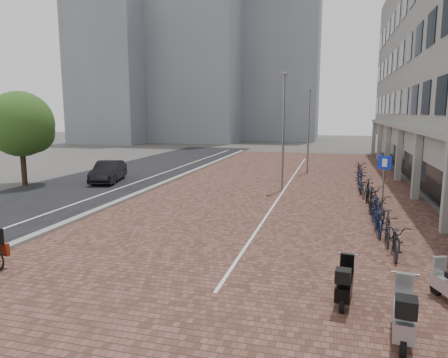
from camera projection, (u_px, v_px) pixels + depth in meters
ground at (176, 247)px, 13.24m from camera, size 140.00×140.00×0.00m
plaza_brick at (283, 186)px, 24.16m from camera, size 14.50×42.00×0.04m
street_asphalt at (116, 179)px, 26.99m from camera, size 8.00×50.00×0.03m
curb at (171, 180)px, 25.97m from camera, size 0.35×42.00×0.14m
lane_line at (144, 180)px, 26.47m from camera, size 0.12×44.00×0.00m
parking_line at (287, 186)px, 24.10m from camera, size 0.10×30.00×0.00m
bg_towers at (206, 47)px, 61.33m from camera, size 33.00×23.00×32.00m
car_dark at (108, 172)px, 25.61m from camera, size 2.38×4.24×1.32m
scooter_mid at (345, 282)px, 9.29m from camera, size 0.62×1.53×1.02m
scooter_back at (404, 312)px, 7.73m from camera, size 0.74×1.74×1.16m
parking_sign at (384, 177)px, 16.46m from camera, size 0.51×0.26×2.60m
lamp_near at (283, 133)px, 22.32m from camera, size 0.12×0.12×6.37m
lamp_far at (308, 132)px, 28.97m from camera, size 0.12×0.12×5.89m
street_tree at (23, 126)px, 24.06m from camera, size 3.82×3.82×5.56m
bike_row at (368, 191)px, 20.11m from camera, size 1.24×18.10×1.05m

